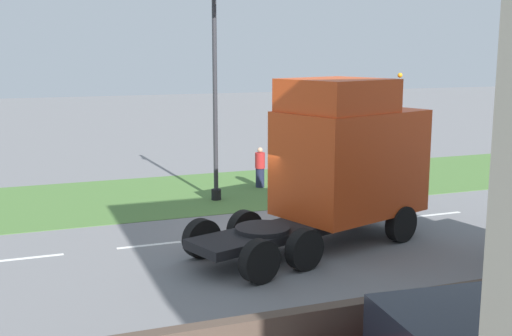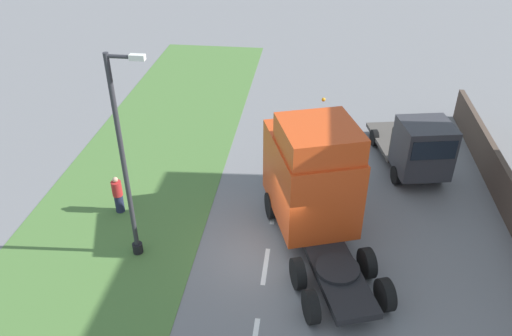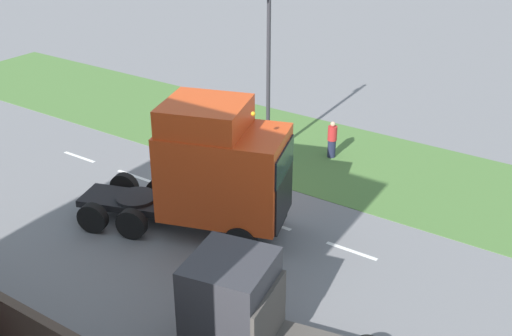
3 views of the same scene
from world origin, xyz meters
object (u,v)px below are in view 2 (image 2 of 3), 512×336
object	(u,v)px
lorry_cab	(313,180)
lamp_post	(127,173)
pedestrian	(118,195)
flatbed_truck	(418,147)

from	to	relation	value
lorry_cab	lamp_post	size ratio (longest dim) A/B	1.02
lamp_post	pedestrian	world-z (taller)	lamp_post
lorry_cab	flatbed_truck	size ratio (longest dim) A/B	1.27
lamp_post	pedestrian	xyz separation A→B (m)	(-1.53, 2.26, -2.57)
lamp_post	pedestrian	bearing A→B (deg)	124.04
flatbed_truck	lamp_post	xyz separation A→B (m)	(-10.34, -6.23, 1.88)
flatbed_truck	pedestrian	size ratio (longest dim) A/B	3.66
lamp_post	pedestrian	size ratio (longest dim) A/B	4.57
flatbed_truck	pedestrian	xyz separation A→B (m)	(-11.87, -3.97, -0.69)
lorry_cab	pedestrian	world-z (taller)	lorry_cab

